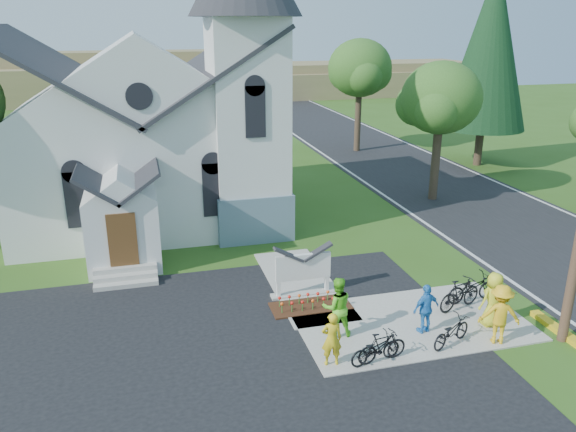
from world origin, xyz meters
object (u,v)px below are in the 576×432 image
object	(u,v)px
bike_0	(375,349)
cyclist_2	(426,309)
cyclist_3	(500,314)
bike_3	(460,294)
bike_1	(382,347)
cyclist_4	(493,299)
church_sign	(303,267)
bike_4	(472,288)
cyclist_0	(332,339)
cyclist_1	(337,307)
bike_2	(451,331)

from	to	relation	value
bike_0	cyclist_2	distance (m)	2.36
cyclist_3	bike_3	distance (m)	2.07
bike_1	cyclist_3	bearing A→B (deg)	-97.17
bike_3	cyclist_4	distance (m)	1.26
church_sign	bike_3	distance (m)	5.12
church_sign	bike_4	world-z (taller)	church_sign
bike_0	bike_3	size ratio (longest dim) A/B	0.88
cyclist_0	cyclist_4	size ratio (longest dim) A/B	0.89
church_sign	cyclist_4	distance (m)	6.03
cyclist_2	bike_3	distance (m)	2.02
cyclist_1	bike_3	bearing A→B (deg)	-168.51
bike_0	bike_2	xyz separation A→B (m)	(2.44, 0.27, 0.01)
cyclist_0	cyclist_4	distance (m)	5.41
bike_1	cyclist_4	xyz separation A→B (m)	(4.00, 0.94, 0.41)
cyclist_0	bike_1	xyz separation A→B (m)	(1.37, -0.23, -0.32)
bike_2	cyclist_4	distance (m)	1.92
bike_0	bike_4	size ratio (longest dim) A/B	0.85
cyclist_1	bike_3	xyz separation A→B (m)	(4.34, 0.48, -0.39)
church_sign	cyclist_4	bearing A→B (deg)	-35.09
bike_1	bike_2	world-z (taller)	bike_1
bike_1	bike_3	bearing A→B (deg)	-67.89
cyclist_1	cyclist_2	xyz separation A→B (m)	(2.60, -0.51, -0.15)
cyclist_1	bike_2	bearing A→B (deg)	160.98
bike_2	bike_3	bearing A→B (deg)	-61.35
church_sign	bike_2	bearing A→B (deg)	-52.38
cyclist_2	bike_0	bearing A→B (deg)	16.44
church_sign	bike_1	distance (m)	4.53
bike_1	cyclist_2	distance (m)	2.19
bike_2	cyclist_3	world-z (taller)	cyclist_3
bike_4	church_sign	bearing A→B (deg)	64.57
bike_1	bike_3	distance (m)	4.17
bike_3	bike_0	bearing A→B (deg)	101.76
cyclist_2	cyclist_1	bearing A→B (deg)	-22.79
cyclist_0	church_sign	bearing A→B (deg)	-88.35
church_sign	bike_2	xyz separation A→B (m)	(3.18, -4.13, -0.56)
bike_0	bike_1	xyz separation A→B (m)	(0.19, 0.00, 0.04)
church_sign	cyclist_3	size ratio (longest dim) A/B	1.23
cyclist_1	bike_0	bearing A→B (deg)	113.60
bike_0	cyclist_1	distance (m)	1.77
cyclist_2	cyclist_3	distance (m)	2.04
cyclist_2	cyclist_4	world-z (taller)	cyclist_4
cyclist_1	cyclist_2	distance (m)	2.65
bike_1	bike_2	size ratio (longest dim) A/B	0.94
church_sign	bike_0	distance (m)	4.50
cyclist_2	cyclist_3	world-z (taller)	cyclist_3
cyclist_2	bike_2	size ratio (longest dim) A/B	0.97
bike_2	cyclist_4	size ratio (longest dim) A/B	0.92
cyclist_4	bike_1	bearing A→B (deg)	6.87
bike_1	bike_4	xyz separation A→B (m)	(4.27, 2.45, 0.03)
cyclist_3	bike_4	size ratio (longest dim) A/B	0.98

